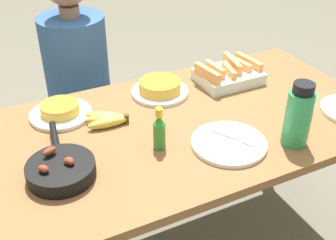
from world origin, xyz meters
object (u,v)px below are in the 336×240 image
at_px(frittata_plate_side, 160,88).
at_px(person_figure, 81,103).
at_px(empty_plate_far_left, 229,143).
at_px(hot_sauce_bottle, 159,131).
at_px(skillet, 61,169).
at_px(frittata_plate_center, 60,111).
at_px(banana_bunch, 108,119).
at_px(water_bottle, 298,116).
at_px(melon_tray, 228,74).

bearing_deg(frittata_plate_side, person_figure, 119.29).
bearing_deg(frittata_plate_side, empty_plate_far_left, -82.19).
xyz_separation_m(hot_sauce_bottle, person_figure, (-0.08, 0.78, -0.28)).
distance_m(frittata_plate_side, person_figure, 0.55).
distance_m(skillet, frittata_plate_center, 0.36).
height_order(banana_bunch, skillet, skillet).
xyz_separation_m(banana_bunch, empty_plate_far_left, (0.34, -0.32, -0.01)).
xyz_separation_m(banana_bunch, hot_sauce_bottle, (0.11, -0.22, 0.05)).
relative_size(empty_plate_far_left, water_bottle, 1.12).
relative_size(skillet, hot_sauce_bottle, 2.35).
relative_size(frittata_plate_center, hot_sauce_bottle, 1.50).
bearing_deg(skillet, hot_sauce_bottle, -82.72).
xyz_separation_m(skillet, frittata_plate_side, (0.51, 0.35, -0.00)).
bearing_deg(frittata_plate_center, person_figure, 67.09).
bearing_deg(empty_plate_far_left, banana_bunch, 136.58).
bearing_deg(water_bottle, melon_tray, 84.72).
height_order(banana_bunch, frittata_plate_center, frittata_plate_center).
xyz_separation_m(melon_tray, frittata_plate_center, (-0.74, 0.04, -0.01)).
bearing_deg(banana_bunch, melon_tray, 8.82).
bearing_deg(banana_bunch, frittata_plate_side, 24.15).
height_order(banana_bunch, frittata_plate_side, frittata_plate_side).
bearing_deg(melon_tray, frittata_plate_side, 174.49).
bearing_deg(hot_sauce_bottle, frittata_plate_side, 64.66).
height_order(melon_tray, frittata_plate_side, melon_tray).
bearing_deg(melon_tray, banana_bunch, -171.18).
distance_m(skillet, frittata_plate_side, 0.61).
relative_size(banana_bunch, melon_tray, 0.60).
distance_m(frittata_plate_side, empty_plate_far_left, 0.45).
xyz_separation_m(melon_tray, hot_sauce_bottle, (-0.48, -0.31, 0.03)).
distance_m(frittata_plate_side, hot_sauce_bottle, 0.39).
height_order(frittata_plate_center, frittata_plate_side, frittata_plate_side).
distance_m(water_bottle, hot_sauce_bottle, 0.48).
relative_size(banana_bunch, hot_sauce_bottle, 1.06).
distance_m(melon_tray, water_bottle, 0.51).
relative_size(skillet, person_figure, 0.31).
relative_size(frittata_plate_side, hot_sauce_bottle, 1.52).
bearing_deg(frittata_plate_center, skillet, -103.61).
bearing_deg(melon_tray, skillet, -159.22).
distance_m(banana_bunch, frittata_plate_center, 0.20).
height_order(melon_tray, frittata_plate_center, melon_tray).
bearing_deg(frittata_plate_side, hot_sauce_bottle, -115.34).
xyz_separation_m(empty_plate_far_left, water_bottle, (0.21, -0.09, 0.10)).
xyz_separation_m(frittata_plate_center, water_bottle, (0.70, -0.54, 0.09)).
distance_m(banana_bunch, hot_sauce_bottle, 0.25).
bearing_deg(water_bottle, frittata_plate_side, 117.44).
bearing_deg(hot_sauce_bottle, banana_bunch, 116.64).
relative_size(banana_bunch, person_figure, 0.14).
bearing_deg(melon_tray, hot_sauce_bottle, -146.97).
height_order(frittata_plate_center, water_bottle, water_bottle).
xyz_separation_m(empty_plate_far_left, hot_sauce_bottle, (-0.22, 0.10, 0.06)).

